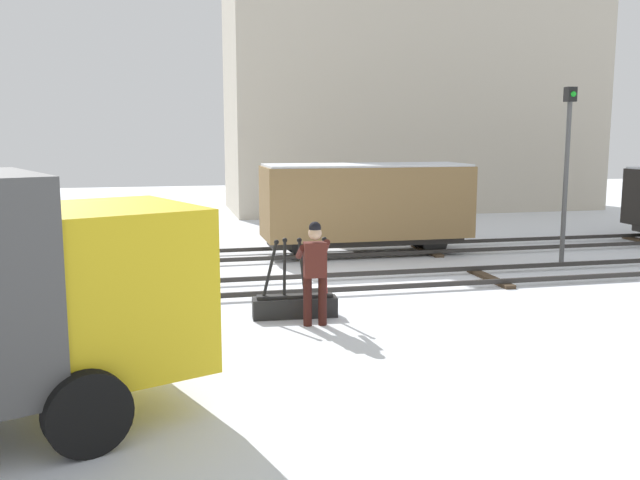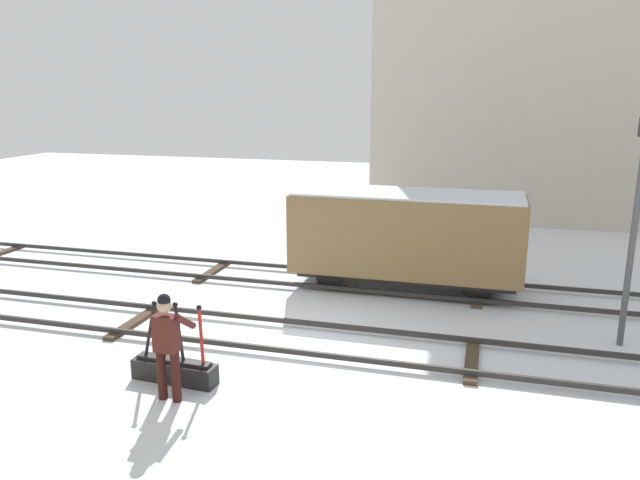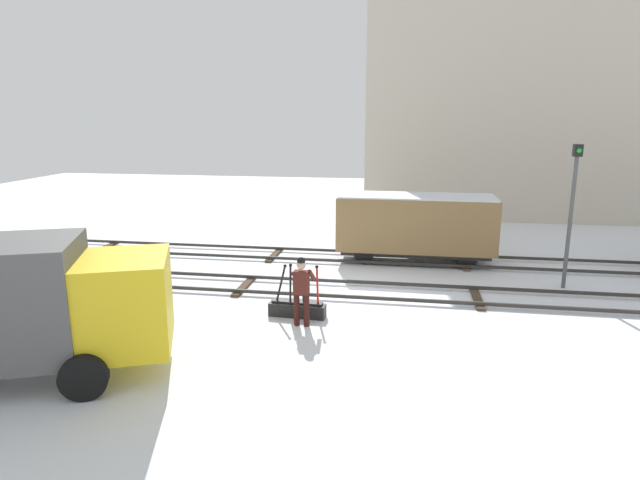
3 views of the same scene
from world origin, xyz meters
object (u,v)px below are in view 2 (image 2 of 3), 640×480
(switch_lever_frame, at_px, (175,368))
(freight_car_back_track, at_px, (406,235))
(signal_post, at_px, (636,212))
(rail_worker, at_px, (167,340))

(switch_lever_frame, relative_size, freight_car_back_track, 0.28)
(switch_lever_frame, height_order, signal_post, signal_post)
(switch_lever_frame, xyz_separation_m, signal_post, (7.68, 3.73, 2.41))
(rail_worker, distance_m, freight_car_back_track, 7.21)
(rail_worker, height_order, signal_post, signal_post)
(signal_post, distance_m, freight_car_back_track, 5.25)
(switch_lever_frame, xyz_separation_m, rail_worker, (0.24, -0.58, 0.78))
(switch_lever_frame, height_order, freight_car_back_track, freight_car_back_track)
(rail_worker, xyz_separation_m, signal_post, (7.44, 4.31, 1.63))
(switch_lever_frame, bearing_deg, freight_car_back_track, 65.98)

